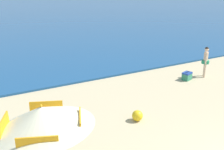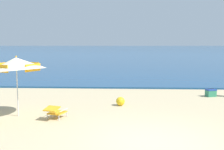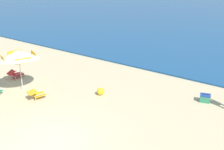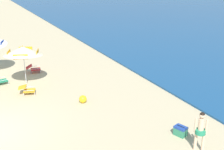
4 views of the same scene
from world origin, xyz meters
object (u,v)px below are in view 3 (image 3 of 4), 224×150
object	(u,v)px
lounge_chair_under_umbrella	(37,94)
cooler_box	(205,98)
lounge_chair_beside_umbrella	(15,74)
beach_ball	(101,91)
beach_umbrella_striped_main	(18,55)

from	to	relation	value
lounge_chair_under_umbrella	cooler_box	size ratio (longest dim) A/B	1.68
lounge_chair_beside_umbrella	beach_ball	size ratio (longest dim) A/B	2.48
cooler_box	beach_ball	bearing A→B (deg)	-153.36
lounge_chair_under_umbrella	lounge_chair_beside_umbrella	bearing A→B (deg)	160.51
lounge_chair_under_umbrella	lounge_chair_beside_umbrella	size ratio (longest dim) A/B	1.00
beach_ball	cooler_box	bearing A→B (deg)	26.64
cooler_box	beach_ball	world-z (taller)	cooler_box
lounge_chair_beside_umbrella	cooler_box	size ratio (longest dim) A/B	1.69
beach_umbrella_striped_main	lounge_chair_under_umbrella	bearing A→B (deg)	-10.98
lounge_chair_under_umbrella	beach_ball	bearing A→B (deg)	43.79
cooler_box	lounge_chair_beside_umbrella	bearing A→B (deg)	-161.45
cooler_box	beach_ball	xyz separation A→B (m)	(-4.68, -2.35, -0.01)
lounge_chair_beside_umbrella	lounge_chair_under_umbrella	bearing A→B (deg)	-19.49
beach_ball	lounge_chair_beside_umbrella	bearing A→B (deg)	-168.91
lounge_chair_under_umbrella	cooler_box	bearing A→B (deg)	33.17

